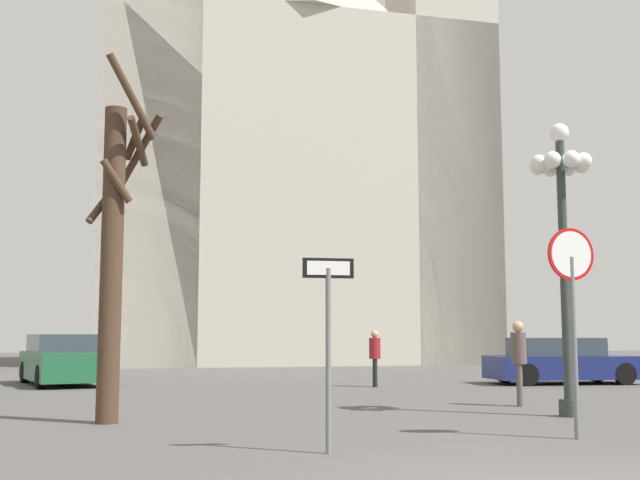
{
  "coord_description": "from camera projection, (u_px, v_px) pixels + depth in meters",
  "views": [
    {
      "loc": [
        -3.43,
        -7.1,
        1.46
      ],
      "look_at": [
        0.47,
        17.11,
        4.35
      ],
      "focal_mm": 44.89,
      "sensor_mm": 36.0,
      "label": 1
    }
  ],
  "objects": [
    {
      "name": "bare_tree",
      "position": [
        114.0,
        246.0,
        13.48
      ],
      "size": [
        1.3,
        1.55,
        6.1
      ],
      "color": "#473323",
      "rests_on": "ground"
    },
    {
      "name": "street_lamp",
      "position": [
        562.0,
        211.0,
        14.64
      ],
      "size": [
        1.16,
        1.16,
        5.35
      ],
      "color": "#2D3833",
      "rests_on": "ground"
    },
    {
      "name": "one_way_arrow_sign",
      "position": [
        328.0,
        328.0,
        9.99
      ],
      "size": [
        0.66,
        0.07,
        2.41
      ],
      "color": "slate",
      "rests_on": "ground"
    },
    {
      "name": "pedestrian_walking",
      "position": [
        519.0,
        354.0,
        16.39
      ],
      "size": [
        0.32,
        0.32,
        1.73
      ],
      "color": "#594C47",
      "rests_on": "ground"
    },
    {
      "name": "parked_car_near_green",
      "position": [
        62.0,
        361.0,
        23.32
      ],
      "size": [
        3.15,
        4.81,
        1.46
      ],
      "color": "#1E5B38",
      "rests_on": "ground"
    },
    {
      "name": "pedestrian_standing",
      "position": [
        375.0,
        353.0,
        22.33
      ],
      "size": [
        0.32,
        0.32,
        1.57
      ],
      "color": "black",
      "rests_on": "ground"
    },
    {
      "name": "stop_sign",
      "position": [
        572.0,
        291.0,
        11.41
      ],
      "size": [
        0.75,
        0.16,
        2.98
      ],
      "color": "slate",
      "rests_on": "ground"
    },
    {
      "name": "cathedral",
      "position": [
        293.0,
        146.0,
        41.58
      ],
      "size": [
        20.36,
        12.3,
        33.86
      ],
      "color": "#BCB5A5",
      "rests_on": "ground"
    },
    {
      "name": "parked_car_far_navy",
      "position": [
        561.0,
        362.0,
        23.69
      ],
      "size": [
        4.38,
        1.89,
        1.35
      ],
      "color": "navy",
      "rests_on": "ground"
    }
  ]
}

